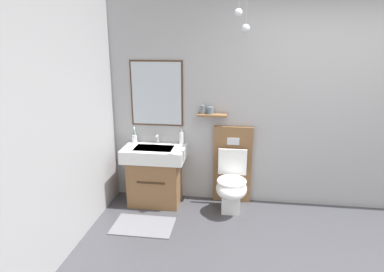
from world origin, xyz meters
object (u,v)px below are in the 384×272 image
Objects in this scene: soap_dispenser at (181,138)px; toilet at (232,179)px; vanity_sink_left at (155,173)px; toothbrush_cup at (135,138)px.

toilet is at bearing -14.62° from soap_dispenser.
toilet reaches higher than vanity_sink_left.
soap_dispenser reaches higher than vanity_sink_left.
vanity_sink_left is at bearing -28.99° from toothbrush_cup.
soap_dispenser is (-0.66, 0.17, 0.45)m from toilet.
toothbrush_cup is at bearing -179.04° from soap_dispenser.
vanity_sink_left is 0.77× the size of toilet.
toothbrush_cup reaches higher than soap_dispenser.
soap_dispenser is (0.31, 0.18, 0.43)m from vanity_sink_left.
toothbrush_cup is at bearing 172.79° from toilet.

